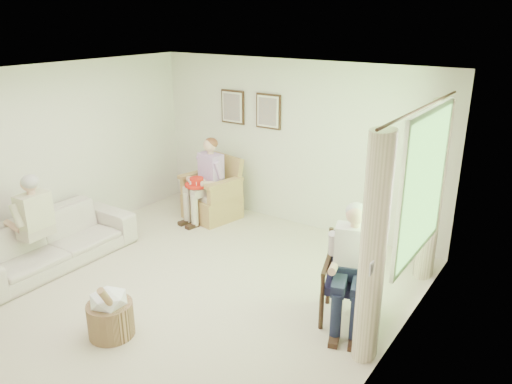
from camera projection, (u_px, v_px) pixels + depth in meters
floor at (177, 294)px, 6.09m from camera, size 5.50×5.50×0.00m
back_wall at (293, 145)px, 7.79m from camera, size 5.00×0.04×2.60m
left_wall at (40, 160)px, 6.97m from camera, size 0.04×5.50×2.60m
right_wall at (383, 250)px, 4.33m from camera, size 0.04×5.50×2.60m
ceiling at (164, 78)px, 5.21m from camera, size 5.00×5.50×0.02m
window at (424, 182)px, 5.18m from camera, size 0.13×2.50×1.63m
curtain_left at (373, 251)px, 4.64m from camera, size 0.34×0.34×2.30m
curtain_right at (433, 192)px, 6.16m from camera, size 0.34×0.34×2.30m
framed_print_left at (233, 107)px, 8.21m from camera, size 0.45×0.05×0.55m
framed_print_right at (268, 111)px, 7.84m from camera, size 0.45×0.05×0.55m
wicker_armchair at (213, 199)px, 8.30m from camera, size 0.80×0.79×1.02m
wood_armchair at (355, 275)px, 5.49m from camera, size 0.61×0.57×0.94m
sofa at (50, 241)px, 6.73m from camera, size 2.28×0.89×0.67m
person_wicker at (207, 175)px, 8.04m from camera, size 0.40×0.63×1.34m
person_dark at (351, 258)px, 5.27m from camera, size 0.40×0.62×1.35m
person_sofa at (30, 218)px, 6.40m from camera, size 0.42×0.62×1.31m
red_hat at (197, 183)px, 7.94m from camera, size 0.38×0.38×0.14m
hatbox at (110, 312)px, 5.23m from camera, size 0.52×0.52×0.71m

